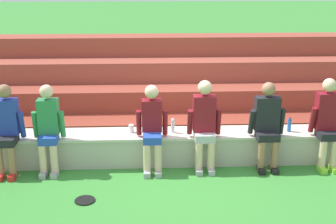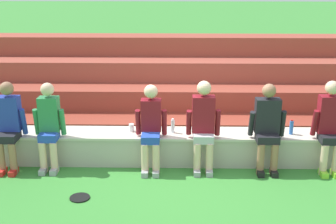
{
  "view_description": "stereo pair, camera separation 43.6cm",
  "coord_description": "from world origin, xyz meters",
  "px_view_note": "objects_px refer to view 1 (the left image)",
  "views": [
    {
      "loc": [
        -0.6,
        -6.44,
        2.98
      ],
      "look_at": [
        -0.3,
        0.28,
        0.84
      ],
      "focal_mm": 47.79,
      "sensor_mm": 36.0,
      "label": 1
    },
    {
      "loc": [
        -0.16,
        -6.45,
        2.98
      ],
      "look_at": [
        -0.3,
        0.28,
        0.84
      ],
      "focal_mm": 47.79,
      "sensor_mm": 36.0,
      "label": 2
    }
  ],
  "objects_px": {
    "person_center": "(152,126)",
    "plastic_cup_middle": "(131,128)",
    "person_far_right": "(267,123)",
    "person_rightmost_edge": "(327,121)",
    "water_bottle_near_left": "(173,126)",
    "water_bottle_mid_left": "(289,125)",
    "person_left_of_center": "(48,127)",
    "person_far_left": "(6,128)",
    "person_right_of_center": "(204,123)",
    "frisbee": "(85,200)"
  },
  "relations": [
    {
      "from": "water_bottle_mid_left",
      "to": "person_far_right",
      "type": "bearing_deg",
      "value": -148.45
    },
    {
      "from": "person_left_of_center",
      "to": "plastic_cup_middle",
      "type": "relative_size",
      "value": 10.73
    },
    {
      "from": "person_left_of_center",
      "to": "person_rightmost_edge",
      "type": "xyz_separation_m",
      "value": [
        4.28,
        0.0,
        0.03
      ]
    },
    {
      "from": "water_bottle_mid_left",
      "to": "frisbee",
      "type": "distance_m",
      "value": 3.43
    },
    {
      "from": "person_rightmost_edge",
      "to": "water_bottle_near_left",
      "type": "distance_m",
      "value": 2.4
    },
    {
      "from": "person_left_of_center",
      "to": "person_far_right",
      "type": "distance_m",
      "value": 3.34
    },
    {
      "from": "person_far_right",
      "to": "frisbee",
      "type": "height_order",
      "value": "person_far_right"
    },
    {
      "from": "person_far_left",
      "to": "water_bottle_mid_left",
      "type": "xyz_separation_m",
      "value": [
        4.39,
        0.28,
        -0.12
      ]
    },
    {
      "from": "person_center",
      "to": "person_rightmost_edge",
      "type": "height_order",
      "value": "person_rightmost_edge"
    },
    {
      "from": "person_rightmost_edge",
      "to": "person_far_right",
      "type": "bearing_deg",
      "value": -179.67
    },
    {
      "from": "person_center",
      "to": "person_rightmost_edge",
      "type": "bearing_deg",
      "value": -0.28
    },
    {
      "from": "person_left_of_center",
      "to": "person_center",
      "type": "bearing_deg",
      "value": 0.6
    },
    {
      "from": "person_rightmost_edge",
      "to": "water_bottle_mid_left",
      "type": "height_order",
      "value": "person_rightmost_edge"
    },
    {
      "from": "person_far_right",
      "to": "plastic_cup_middle",
      "type": "xyz_separation_m",
      "value": [
        -2.11,
        0.34,
        -0.17
      ]
    },
    {
      "from": "plastic_cup_middle",
      "to": "person_right_of_center",
      "type": "bearing_deg",
      "value": -16.61
    },
    {
      "from": "person_left_of_center",
      "to": "frisbee",
      "type": "relative_size",
      "value": 4.93
    },
    {
      "from": "person_right_of_center",
      "to": "water_bottle_mid_left",
      "type": "relative_size",
      "value": 5.86
    },
    {
      "from": "person_left_of_center",
      "to": "water_bottle_near_left",
      "type": "distance_m",
      "value": 1.93
    },
    {
      "from": "plastic_cup_middle",
      "to": "frisbee",
      "type": "relative_size",
      "value": 0.46
    },
    {
      "from": "person_right_of_center",
      "to": "person_center",
      "type": "bearing_deg",
      "value": 178.78
    },
    {
      "from": "person_far_left",
      "to": "frisbee",
      "type": "height_order",
      "value": "person_far_left"
    },
    {
      "from": "person_far_right",
      "to": "person_rightmost_edge",
      "type": "relative_size",
      "value": 0.97
    },
    {
      "from": "water_bottle_near_left",
      "to": "water_bottle_mid_left",
      "type": "height_order",
      "value": "water_bottle_mid_left"
    },
    {
      "from": "person_right_of_center",
      "to": "frisbee",
      "type": "height_order",
      "value": "person_right_of_center"
    },
    {
      "from": "person_center",
      "to": "water_bottle_near_left",
      "type": "distance_m",
      "value": 0.44
    },
    {
      "from": "person_far_left",
      "to": "water_bottle_near_left",
      "type": "xyz_separation_m",
      "value": [
        2.52,
        0.31,
        -0.12
      ]
    },
    {
      "from": "person_right_of_center",
      "to": "frisbee",
      "type": "xyz_separation_m",
      "value": [
        -1.73,
        -0.98,
        -0.74
      ]
    },
    {
      "from": "water_bottle_mid_left",
      "to": "frisbee",
      "type": "height_order",
      "value": "water_bottle_mid_left"
    },
    {
      "from": "person_far_left",
      "to": "person_center",
      "type": "xyz_separation_m",
      "value": [
        2.18,
        0.03,
        -0.02
      ]
    },
    {
      "from": "person_far_right",
      "to": "frisbee",
      "type": "bearing_deg",
      "value": -160.0
    },
    {
      "from": "person_center",
      "to": "frisbee",
      "type": "height_order",
      "value": "person_center"
    },
    {
      "from": "person_far_left",
      "to": "person_far_right",
      "type": "bearing_deg",
      "value": 0.14
    },
    {
      "from": "person_left_of_center",
      "to": "person_rightmost_edge",
      "type": "height_order",
      "value": "person_rightmost_edge"
    },
    {
      "from": "person_center",
      "to": "person_far_right",
      "type": "height_order",
      "value": "person_far_right"
    },
    {
      "from": "person_far_right",
      "to": "person_rightmost_edge",
      "type": "bearing_deg",
      "value": 0.33
    },
    {
      "from": "person_left_of_center",
      "to": "person_center",
      "type": "height_order",
      "value": "person_left_of_center"
    },
    {
      "from": "water_bottle_near_left",
      "to": "frisbee",
      "type": "xyz_separation_m",
      "value": [
        -1.26,
        -1.28,
        -0.6
      ]
    },
    {
      "from": "person_right_of_center",
      "to": "person_rightmost_edge",
      "type": "height_order",
      "value": "person_rightmost_edge"
    },
    {
      "from": "person_center",
      "to": "plastic_cup_middle",
      "type": "relative_size",
      "value": 10.46
    },
    {
      "from": "person_center",
      "to": "person_right_of_center",
      "type": "bearing_deg",
      "value": -1.22
    },
    {
      "from": "person_rightmost_edge",
      "to": "water_bottle_near_left",
      "type": "bearing_deg",
      "value": 173.02
    },
    {
      "from": "person_right_of_center",
      "to": "plastic_cup_middle",
      "type": "relative_size",
      "value": 11.06
    },
    {
      "from": "person_right_of_center",
      "to": "person_far_left",
      "type": "bearing_deg",
      "value": -179.79
    },
    {
      "from": "person_far_right",
      "to": "water_bottle_mid_left",
      "type": "xyz_separation_m",
      "value": [
        0.44,
        0.27,
        -0.12
      ]
    },
    {
      "from": "person_center",
      "to": "water_bottle_mid_left",
      "type": "distance_m",
      "value": 2.23
    },
    {
      "from": "person_left_of_center",
      "to": "person_far_right",
      "type": "relative_size",
      "value": 1.0
    },
    {
      "from": "person_center",
      "to": "person_right_of_center",
      "type": "xyz_separation_m",
      "value": [
        0.8,
        -0.02,
        0.05
      ]
    },
    {
      "from": "water_bottle_near_left",
      "to": "person_center",
      "type": "bearing_deg",
      "value": -140.15
    },
    {
      "from": "person_far_left",
      "to": "frisbee",
      "type": "relative_size",
      "value": 4.97
    },
    {
      "from": "person_far_left",
      "to": "person_rightmost_edge",
      "type": "xyz_separation_m",
      "value": [
        4.9,
        0.01,
        0.02
      ]
    }
  ]
}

